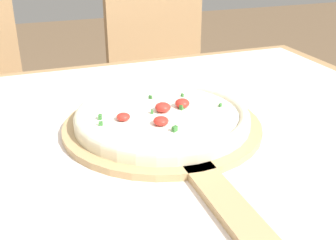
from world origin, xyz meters
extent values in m
cube|color=#A87F51|center=(0.00, 0.00, 0.74)|extent=(1.18, 1.02, 0.03)
cylinder|color=#A87F51|center=(0.53, 0.46, 0.36)|extent=(0.06, 0.06, 0.72)
cube|color=silver|center=(0.00, 0.00, 0.76)|extent=(1.10, 0.94, 0.00)
cylinder|color=tan|center=(0.03, 0.06, 0.76)|extent=(0.35, 0.35, 0.01)
cube|color=tan|center=(0.03, -0.20, 0.76)|extent=(0.04, 0.22, 0.01)
cylinder|color=beige|center=(0.03, 0.06, 0.78)|extent=(0.31, 0.31, 0.02)
torus|color=beige|center=(0.03, 0.06, 0.79)|extent=(0.31, 0.31, 0.02)
cylinder|color=white|center=(0.03, 0.06, 0.79)|extent=(0.27, 0.27, 0.00)
ellipsoid|color=red|center=(-0.05, 0.06, 0.79)|extent=(0.02, 0.02, 0.01)
ellipsoid|color=red|center=(0.03, 0.07, 0.80)|extent=(0.03, 0.03, 0.02)
ellipsoid|color=red|center=(0.07, 0.08, 0.80)|extent=(0.03, 0.03, 0.02)
ellipsoid|color=red|center=(0.01, 0.02, 0.80)|extent=(0.03, 0.03, 0.01)
cube|color=#387533|center=(0.03, 0.14, 0.79)|extent=(0.01, 0.01, 0.01)
cube|color=#387533|center=(0.09, 0.12, 0.79)|extent=(0.00, 0.01, 0.01)
cube|color=#387533|center=(0.06, 0.07, 0.79)|extent=(0.01, 0.01, 0.01)
cube|color=#387533|center=(0.13, 0.05, 0.79)|extent=(0.01, 0.01, 0.01)
cube|color=#387533|center=(-0.08, 0.07, 0.79)|extent=(0.01, 0.01, 0.01)
cube|color=#387533|center=(0.02, -0.01, 0.79)|extent=(0.01, 0.01, 0.01)
cube|color=#387533|center=(-0.09, 0.05, 0.79)|extent=(0.01, 0.01, 0.01)
cube|color=#387533|center=(0.01, 0.07, 0.79)|extent=(0.01, 0.01, 0.01)
cylinder|color=tan|center=(-0.22, 0.58, 0.21)|extent=(0.04, 0.04, 0.42)
cylinder|color=tan|center=(-0.22, 0.90, 0.21)|extent=(0.04, 0.04, 0.42)
cube|color=tan|center=(0.31, 0.74, 0.43)|extent=(0.43, 0.43, 0.02)
cube|color=tan|center=(0.30, 0.92, 0.67)|extent=(0.38, 0.06, 0.44)
cylinder|color=tan|center=(0.16, 0.57, 0.21)|extent=(0.04, 0.04, 0.42)
cylinder|color=tan|center=(0.48, 0.59, 0.21)|extent=(0.04, 0.04, 0.42)
cylinder|color=tan|center=(0.14, 0.89, 0.21)|extent=(0.04, 0.04, 0.42)
cylinder|color=tan|center=(0.46, 0.91, 0.21)|extent=(0.04, 0.04, 0.42)
camera|label=1|loc=(-0.20, -0.58, 1.09)|focal=45.00mm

